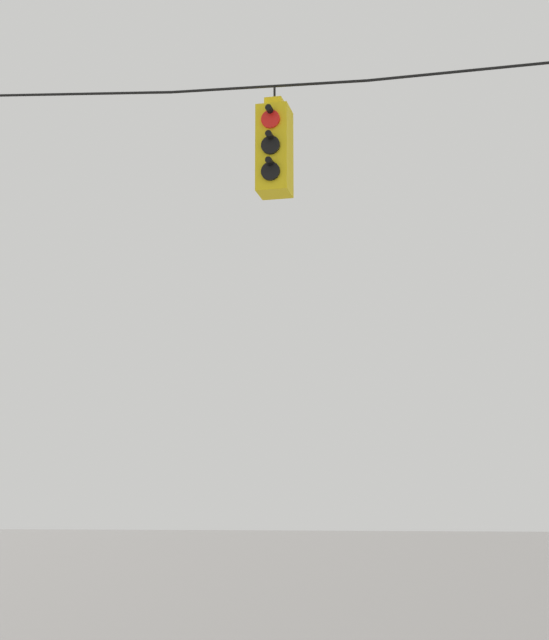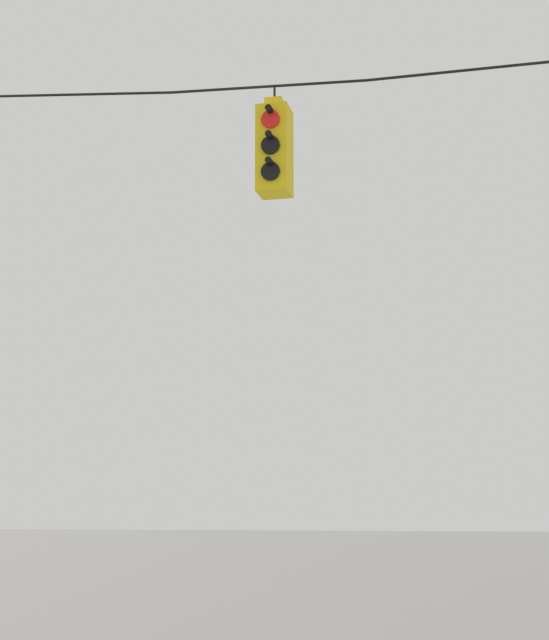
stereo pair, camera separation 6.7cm
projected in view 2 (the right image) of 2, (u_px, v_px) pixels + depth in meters
The scene contains 2 objects.
span_wire at pixel (471, 54), 10.09m from camera, with size 15.18×0.03×0.57m.
traffic_light_over_intersection at pixel (275, 150), 10.41m from camera, with size 0.34×0.58×1.21m.
Camera 2 is at (0.22, -9.11, 2.21)m, focal length 55.00 mm.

